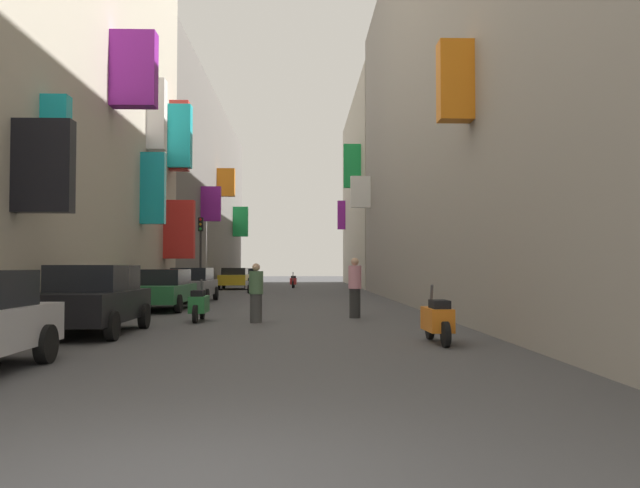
# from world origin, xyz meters

# --- Properties ---
(ground_plane) EXTENTS (140.00, 140.00, 0.00)m
(ground_plane) POSITION_xyz_m (0.00, 30.00, 0.00)
(ground_plane) COLOR #424244
(building_left_mid_a) EXTENTS (7.30, 9.89, 19.77)m
(building_left_mid_a) POSITION_xyz_m (-7.98, 21.48, 9.86)
(building_left_mid_a) COLOR #BCB29E
(building_left_mid_a) RESTS_ON ground
(building_left_mid_b) EXTENTS (7.30, 33.59, 13.42)m
(building_left_mid_b) POSITION_xyz_m (-7.99, 43.21, 6.71)
(building_left_mid_b) COLOR slate
(building_left_mid_b) RESTS_ON ground
(building_right_near) EXTENTS (7.18, 37.05, 16.01)m
(building_right_near) POSITION_xyz_m (8.00, 18.53, 8.00)
(building_right_near) COLOR gray
(building_right_near) RESTS_ON ground
(building_right_mid_b) EXTENTS (7.19, 22.56, 14.88)m
(building_right_mid_b) POSITION_xyz_m (8.00, 48.72, 7.44)
(building_right_mid_b) COLOR #BCB29E
(building_right_mid_b) RESTS_ON ground
(parked_car_grey) EXTENTS (1.84, 4.33, 1.45)m
(parked_car_grey) POSITION_xyz_m (-3.76, 23.70, 0.76)
(parked_car_grey) COLOR slate
(parked_car_grey) RESTS_ON ground
(parked_car_black) EXTENTS (1.86, 4.03, 1.53)m
(parked_car_black) POSITION_xyz_m (-3.73, 10.32, 0.79)
(parked_car_black) COLOR black
(parked_car_black) RESTS_ON ground
(parked_car_blue) EXTENTS (1.88, 4.08, 1.37)m
(parked_car_blue) POSITION_xyz_m (-3.70, 51.08, 0.73)
(parked_car_blue) COLOR navy
(parked_car_blue) RESTS_ON ground
(parked_car_yellow) EXTENTS (1.98, 4.23, 1.42)m
(parked_car_yellow) POSITION_xyz_m (-3.59, 39.68, 0.76)
(parked_car_yellow) COLOR gold
(parked_car_yellow) RESTS_ON ground
(parked_car_green) EXTENTS (1.84, 4.45, 1.40)m
(parked_car_green) POSITION_xyz_m (-3.87, 18.35, 0.74)
(parked_car_green) COLOR #236638
(parked_car_green) RESTS_ON ground
(scooter_white) EXTENTS (0.53, 1.86, 1.13)m
(scooter_white) POSITION_xyz_m (-2.00, 33.16, 0.46)
(scooter_white) COLOR silver
(scooter_white) RESTS_ON ground
(scooter_orange) EXTENTS (0.46, 1.84, 1.13)m
(scooter_orange) POSITION_xyz_m (3.56, 8.36, 0.46)
(scooter_orange) COLOR orange
(scooter_orange) RESTS_ON ground
(scooter_red) EXTENTS (0.48, 1.78, 1.13)m
(scooter_red) POSITION_xyz_m (0.33, 42.05, 0.46)
(scooter_red) COLOR red
(scooter_red) RESTS_ON ground
(scooter_green) EXTENTS (0.46, 1.86, 1.13)m
(scooter_green) POSITION_xyz_m (-1.90, 13.68, 0.46)
(scooter_green) COLOR #287F3D
(scooter_green) RESTS_ON ground
(pedestrian_crossing) EXTENTS (0.44, 0.44, 1.76)m
(pedestrian_crossing) POSITION_xyz_m (2.47, 14.69, 0.88)
(pedestrian_crossing) COLOR #272727
(pedestrian_crossing) RESTS_ON ground
(pedestrian_near_left) EXTENTS (0.49, 0.49, 1.58)m
(pedestrian_near_left) POSITION_xyz_m (-0.30, 13.14, 0.78)
(pedestrian_near_left) COLOR #3F3F3F
(pedestrian_near_left) RESTS_ON ground
(traffic_light_near_corner) EXTENTS (0.26, 0.34, 4.17)m
(traffic_light_near_corner) POSITION_xyz_m (-4.56, 31.12, 2.84)
(traffic_light_near_corner) COLOR #2D2D2D
(traffic_light_near_corner) RESTS_ON ground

